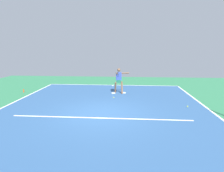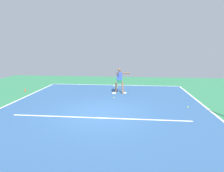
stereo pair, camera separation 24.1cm
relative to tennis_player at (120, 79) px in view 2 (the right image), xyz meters
name	(u,v)px [view 2 (the right image)]	position (x,y,z in m)	size (l,w,h in m)	color
ground_plane	(102,113)	(0.60, 4.00, -0.96)	(23.25, 23.25, 0.00)	#2D754C
court_surface	(102,113)	(0.60, 4.00, -0.96)	(10.52, 13.97, 0.00)	#2D5484
court_line_baseline_near	(114,85)	(0.60, -2.94, -0.96)	(10.52, 0.10, 0.01)	white
court_line_sideline_left	(218,117)	(-4.61, 4.00, -0.96)	(0.10, 13.97, 0.01)	white
court_line_service	(99,118)	(0.60, 4.65, -0.96)	(7.89, 0.10, 0.01)	white
court_line_centre_mark	(114,86)	(0.60, -2.74, -0.96)	(0.10, 0.30, 0.01)	white
tennis_player	(120,79)	(0.00, 0.00, 0.00)	(1.16, 1.27, 1.71)	brown
tennis_ball_centre_court	(114,98)	(0.25, 1.22, -0.93)	(0.07, 0.07, 0.07)	yellow
tennis_ball_far_corner	(188,107)	(-3.67, 2.74, -0.93)	(0.07, 0.07, 0.07)	#CCE033
tennis_ball_by_baseline	(117,87)	(0.30, -2.06, -0.93)	(0.07, 0.07, 0.07)	#CCE033
water_bottle	(25,90)	(6.55, 0.15, -0.85)	(0.07, 0.07, 0.22)	#D84C1E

